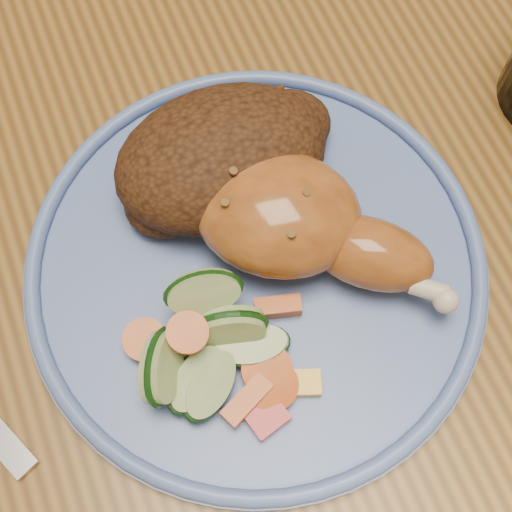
% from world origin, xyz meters
% --- Properties ---
extents(ground, '(4.00, 4.00, 0.00)m').
position_xyz_m(ground, '(0.00, 0.00, 0.00)').
color(ground, brown).
rests_on(ground, ground).
extents(dining_table, '(0.90, 1.40, 0.75)m').
position_xyz_m(dining_table, '(0.00, 0.00, 0.67)').
color(dining_table, brown).
rests_on(dining_table, ground).
extents(plate, '(0.29, 0.29, 0.01)m').
position_xyz_m(plate, '(-0.06, -0.10, 0.76)').
color(plate, '#526DAF').
rests_on(plate, dining_table).
extents(plate_rim, '(0.28, 0.28, 0.01)m').
position_xyz_m(plate_rim, '(-0.06, -0.10, 0.77)').
color(plate_rim, '#526DAF').
rests_on(plate_rim, plate).
extents(chicken_leg, '(0.15, 0.15, 0.05)m').
position_xyz_m(chicken_leg, '(-0.03, -0.09, 0.79)').
color(chicken_leg, '#AA5E23').
rests_on(chicken_leg, plate).
extents(rice_pilaf, '(0.15, 0.10, 0.06)m').
position_xyz_m(rice_pilaf, '(-0.05, -0.03, 0.78)').
color(rice_pilaf, '#3F220F').
rests_on(rice_pilaf, plate).
extents(vegetable_pile, '(0.11, 0.11, 0.05)m').
position_xyz_m(vegetable_pile, '(-0.10, -0.14, 0.78)').
color(vegetable_pile, '#A50A05').
rests_on(vegetable_pile, plate).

